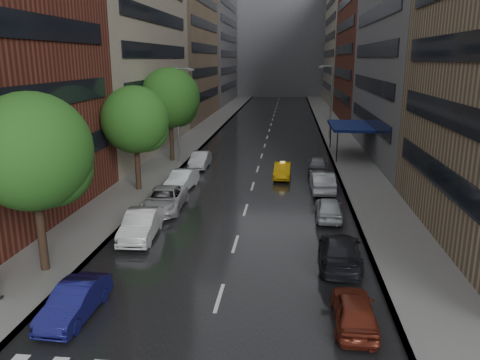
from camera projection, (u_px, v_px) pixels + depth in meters
name	position (u px, v px, depth m)	size (l,w,h in m)	color
ground	(202.00, 356.00, 16.02)	(220.00, 220.00, 0.00)	gray
road	(269.00, 133.00, 64.13)	(14.00, 140.00, 0.01)	black
sidewalk_left	(204.00, 131.00, 65.03)	(4.00, 140.00, 0.15)	gray
sidewalk_right	(335.00, 133.00, 63.20)	(4.00, 140.00, 0.15)	gray
buildings_left	(173.00, 16.00, 70.08)	(8.00, 108.00, 38.00)	maroon
buildings_right	(380.00, 20.00, 65.26)	(8.05, 109.10, 36.00)	#937A5B
building_far	(281.00, 35.00, 125.53)	(40.00, 14.00, 32.00)	slate
tree_near	(32.00, 152.00, 20.82)	(5.35, 5.35, 8.52)	#382619
tree_mid	(135.00, 120.00, 34.59)	(5.01, 5.01, 7.98)	#382619
tree_far	(170.00, 98.00, 44.51)	(5.71, 5.71, 9.09)	#382619
taxi	(282.00, 170.00, 39.69)	(1.37, 3.92, 1.29)	#F5AD0C
parked_cars_left	(165.00, 199.00, 31.34)	(2.68, 30.54, 1.58)	#111250
parked_cars_right	(329.00, 207.00, 29.62)	(2.29, 29.18, 1.56)	maroon
street_lamp_left	(179.00, 112.00, 44.44)	(1.74, 0.22, 9.00)	gray
street_lamp_right	(330.00, 100.00, 57.30)	(1.74, 0.22, 9.00)	gray
awning	(350.00, 126.00, 48.00)	(4.00, 8.00, 3.12)	navy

